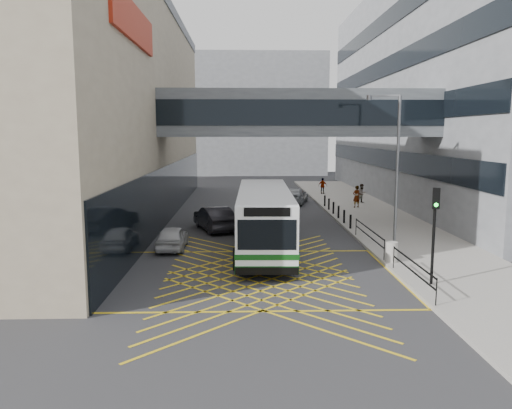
{
  "coord_description": "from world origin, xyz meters",
  "views": [
    {
      "loc": [
        -0.73,
        -21.34,
        6.22
      ],
      "look_at": [
        0.0,
        4.0,
        2.6
      ],
      "focal_mm": 35.0,
      "sensor_mm": 36.0,
      "label": 1
    }
  ],
  "objects": [
    {
      "name": "building_whsmith",
      "position": [
        -17.98,
        16.0,
        8.0
      ],
      "size": [
        24.17,
        42.0,
        16.0
      ],
      "color": "tan",
      "rests_on": "ground"
    },
    {
      "name": "pedestrian_a",
      "position": [
        8.73,
        19.18,
        1.06
      ],
      "size": [
        0.86,
        0.75,
        1.79
      ],
      "primitive_type": "imported",
      "rotation": [
        0.0,
        0.0,
        3.55
      ],
      "color": "gray",
      "rests_on": "pavement"
    },
    {
      "name": "car_silver",
      "position": [
        3.99,
        22.73,
        0.75
      ],
      "size": [
        3.22,
        5.17,
        1.49
      ],
      "primitive_type": "imported",
      "rotation": [
        0.0,
        0.0,
        2.87
      ],
      "color": "gray",
      "rests_on": "ground"
    },
    {
      "name": "bus",
      "position": [
        0.45,
        4.79,
        1.77
      ],
      "size": [
        3.17,
        11.84,
        3.3
      ],
      "rotation": [
        0.0,
        0.0,
        -0.02
      ],
      "color": "white",
      "rests_on": "ground"
    },
    {
      "name": "car_white",
      "position": [
        -4.5,
        5.27,
        0.64
      ],
      "size": [
        1.67,
        4.04,
        1.28
      ],
      "primitive_type": "imported",
      "rotation": [
        0.0,
        0.0,
        3.14
      ],
      "color": "silver",
      "rests_on": "ground"
    },
    {
      "name": "traffic_light",
      "position": [
        6.93,
        -2.07,
        2.73
      ],
      "size": [
        0.31,
        0.47,
        3.95
      ],
      "rotation": [
        0.0,
        0.0,
        -0.25
      ],
      "color": "black",
      "rests_on": "pavement"
    },
    {
      "name": "pedestrian_c",
      "position": [
        7.47,
        28.64,
        0.96
      ],
      "size": [
        1.04,
        0.85,
        1.59
      ],
      "primitive_type": "imported",
      "rotation": [
        0.0,
        0.0,
        2.63
      ],
      "color": "gray",
      "rests_on": "pavement"
    },
    {
      "name": "kerb_railings",
      "position": [
        6.15,
        1.78,
        0.88
      ],
      "size": [
        0.05,
        12.54,
        1.0
      ],
      "color": "black",
      "rests_on": "pavement"
    },
    {
      "name": "bollards",
      "position": [
        6.25,
        15.0,
        0.61
      ],
      "size": [
        0.14,
        10.14,
        0.9
      ],
      "color": "black",
      "rests_on": "pavement"
    },
    {
      "name": "box_junction",
      "position": [
        0.0,
        0.0,
        0.0
      ],
      "size": [
        12.0,
        9.0,
        0.01
      ],
      "color": "gold",
      "rests_on": "ground"
    },
    {
      "name": "litter_bin",
      "position": [
        6.38,
        1.59,
        0.64
      ],
      "size": [
        0.56,
        0.56,
        0.97
      ],
      "primitive_type": "cylinder",
      "color": "#ADA89E",
      "rests_on": "pavement"
    },
    {
      "name": "street_lamp",
      "position": [
        7.54,
        5.52,
        4.78
      ],
      "size": [
        1.8,
        0.83,
        8.11
      ],
      "rotation": [
        0.0,
        0.0,
        -0.35
      ],
      "color": "slate",
      "rests_on": "pavement"
    },
    {
      "name": "pedestrian_b",
      "position": [
        9.86,
        21.94,
        0.99
      ],
      "size": [
        0.93,
        0.79,
        1.65
      ],
      "primitive_type": "imported",
      "rotation": [
        0.0,
        0.0,
        0.47
      ],
      "color": "gray",
      "rests_on": "pavement"
    },
    {
      "name": "skybridge",
      "position": [
        3.0,
        12.0,
        7.5
      ],
      "size": [
        20.0,
        4.1,
        3.0
      ],
      "color": "#51565B",
      "rests_on": "ground"
    },
    {
      "name": "building_far",
      "position": [
        -2.0,
        60.0,
        9.0
      ],
      "size": [
        28.0,
        16.0,
        18.0
      ],
      "primitive_type": "cube",
      "color": "gray",
      "rests_on": "ground"
    },
    {
      "name": "car_dark",
      "position": [
        -2.51,
        10.55,
        0.78
      ],
      "size": [
        3.5,
        5.32,
        1.55
      ],
      "primitive_type": "imported",
      "rotation": [
        0.0,
        0.0,
        3.49
      ],
      "color": "black",
      "rests_on": "ground"
    },
    {
      "name": "pavement",
      "position": [
        9.0,
        15.0,
        0.08
      ],
      "size": [
        6.0,
        54.0,
        0.16
      ],
      "primitive_type": "cube",
      "color": "#9D988F",
      "rests_on": "ground"
    },
    {
      "name": "ground",
      "position": [
        0.0,
        0.0,
        0.0
      ],
      "size": [
        120.0,
        120.0,
        0.0
      ],
      "primitive_type": "plane",
      "color": "#333335"
    }
  ]
}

